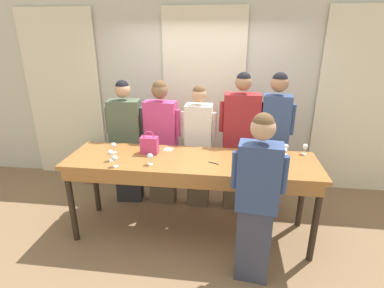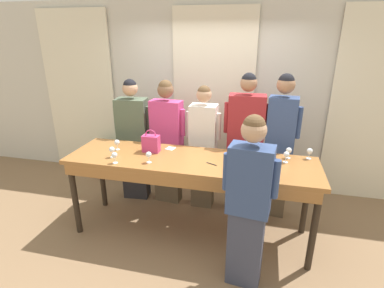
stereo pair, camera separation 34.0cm
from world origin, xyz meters
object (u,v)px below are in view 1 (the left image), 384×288
at_px(guest_striped_shirt, 240,143).
at_px(host_pouring, 257,199).
at_px(wine_glass_back_right, 114,146).
at_px(guest_olive_jacket, 127,142).
at_px(handbag, 149,145).
at_px(wine_glass_center_left, 286,147).
at_px(wine_glass_back_left, 305,147).
at_px(guest_navy_coat, 274,142).
at_px(wine_glass_back_mid, 243,152).
at_px(wine_glass_front_mid, 150,157).
at_px(guest_pink_top, 162,142).
at_px(wine_glass_front_right, 111,153).
at_px(wine_glass_center_mid, 272,155).
at_px(tasting_bar, 191,168).
at_px(potted_plant, 92,162).
at_px(wine_glass_center_right, 115,159).
at_px(guest_cream_sweater, 199,147).
at_px(wine_bottle, 275,162).
at_px(wine_glass_front_left, 285,151).

bearing_deg(guest_striped_shirt, host_pouring, -84.27).
height_order(wine_glass_back_right, guest_olive_jacket, guest_olive_jacket).
xyz_separation_m(handbag, wine_glass_center_left, (1.58, 0.18, -0.02)).
xyz_separation_m(wine_glass_back_left, guest_navy_coat, (-0.31, 0.36, -0.08)).
distance_m(guest_olive_jacket, guest_navy_coat, 1.99).
distance_m(wine_glass_center_left, guest_striped_shirt, 0.66).
height_order(wine_glass_back_mid, wine_glass_back_right, same).
distance_m(wine_glass_front_mid, guest_pink_top, 0.90).
height_order(wine_glass_front_right, wine_glass_center_mid, same).
relative_size(tasting_bar, potted_plant, 4.30).
distance_m(wine_glass_front_right, host_pouring, 1.65).
bearing_deg(guest_striped_shirt, guest_pink_top, -180.00).
distance_m(guest_pink_top, guest_navy_coat, 1.50).
distance_m(wine_glass_back_right, guest_navy_coat, 2.02).
xyz_separation_m(wine_glass_center_mid, wine_glass_back_left, (0.41, 0.29, 0.00)).
relative_size(handbag, wine_glass_center_left, 2.17).
bearing_deg(wine_glass_center_mid, tasting_bar, -176.49).
bearing_deg(potted_plant, wine_glass_back_left, -15.21).
bearing_deg(handbag, wine_glass_center_right, -122.77).
relative_size(wine_glass_center_right, guest_cream_sweater, 0.07).
distance_m(wine_glass_back_left, host_pouring, 1.14).
height_order(guest_cream_sweater, guest_navy_coat, guest_navy_coat).
xyz_separation_m(wine_glass_front_mid, host_pouring, (1.11, -0.43, -0.18)).
bearing_deg(wine_glass_back_left, guest_navy_coat, 130.44).
height_order(wine_glass_back_mid, guest_olive_jacket, guest_olive_jacket).
relative_size(handbag, wine_glass_back_right, 2.17).
relative_size(wine_glass_back_right, guest_navy_coat, 0.07).
distance_m(handbag, wine_glass_back_left, 1.82).
bearing_deg(wine_bottle, wine_glass_back_left, 52.55).
relative_size(handbag, potted_plant, 0.42).
xyz_separation_m(wine_glass_front_mid, guest_olive_jacket, (-0.58, 0.88, -0.18)).
relative_size(guest_cream_sweater, guest_striped_shirt, 0.91).
height_order(wine_glass_center_mid, host_pouring, host_pouring).
height_order(wine_glass_front_left, guest_olive_jacket, guest_olive_jacket).
distance_m(handbag, wine_glass_front_left, 1.55).
bearing_deg(guest_pink_top, wine_glass_center_right, -105.65).
bearing_deg(host_pouring, wine_glass_back_right, 156.62).
height_order(guest_pink_top, host_pouring, guest_pink_top).
relative_size(wine_glass_back_left, guest_cream_sweater, 0.07).
relative_size(wine_glass_front_right, guest_striped_shirt, 0.07).
height_order(wine_bottle, guest_cream_sweater, guest_cream_sweater).
bearing_deg(wine_glass_back_left, wine_glass_front_right, -167.65).
relative_size(wine_glass_front_right, wine_glass_back_mid, 1.00).
relative_size(wine_glass_center_left, guest_striped_shirt, 0.07).
distance_m(wine_glass_back_left, potted_plant, 3.31).
bearing_deg(guest_striped_shirt, wine_glass_center_left, -37.49).
bearing_deg(guest_striped_shirt, wine_glass_front_mid, -137.97).
bearing_deg(guest_cream_sweater, wine_glass_center_left, -20.36).
distance_m(wine_glass_center_right, wine_glass_back_mid, 1.40).
distance_m(wine_glass_center_left, wine_glass_center_right, 1.94).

